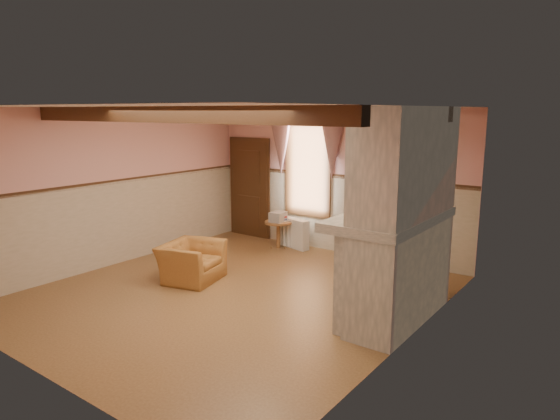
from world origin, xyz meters
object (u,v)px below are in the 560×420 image
Objects in this scene: oil_lamp at (400,201)px; armchair at (192,262)px; side_table at (278,235)px; radiator at (294,233)px; bowl at (393,210)px; mantel_clock at (414,198)px.

armchair is at bearing -165.92° from oil_lamp.
armchair is 2.43m from side_table.
side_table is 0.79× the size of radiator.
oil_lamp reaches higher than radiator.
bowl reaches higher than side_table.
armchair is 2.82× the size of bowl.
radiator reaches higher than side_table.
side_table is at bearing 150.47° from bowl.
mantel_clock reaches higher than radiator.
side_table is at bearing -126.78° from radiator.
radiator is (0.23, 2.63, -0.01)m from armchair.
armchair is 1.38× the size of radiator.
bowl is at bearing -90.00° from oil_lamp.
armchair reaches higher than radiator.
mantel_clock is (3.24, -1.09, 1.25)m from side_table.
mantel_clock reaches higher than side_table.
bowl is at bearing -20.39° from radiator.
side_table is 2.31× the size of mantel_clock.
armchair is 2.64m from radiator.
armchair is at bearing -169.53° from bowl.
mantel_clock is at bearing -82.06° from armchair.
bowl is (2.98, -2.04, 1.16)m from radiator.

